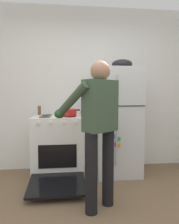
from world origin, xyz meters
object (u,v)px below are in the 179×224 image
at_px(refrigerator, 116,121).
at_px(mixing_bowl, 122,64).
at_px(pepper_mill, 39,110).
at_px(stove_range, 58,147).
at_px(person_cook, 97,121).
at_px(coffee_mug, 105,66).
at_px(red_pot, 68,112).

distance_m(refrigerator, mixing_bowl, 0.90).
relative_size(pepper_mill, mixing_bowl, 0.44).
height_order(stove_range, person_cook, person_cook).
relative_size(stove_range, mixing_bowl, 3.87).
height_order(refrigerator, pepper_mill, refrigerator).
bearing_deg(pepper_mill, person_cook, -58.10).
bearing_deg(stove_range, coffee_mug, 5.27).
bearing_deg(pepper_mill, stove_range, -36.01).
bearing_deg(mixing_bowl, stove_range, -178.96).
xyz_separation_m(coffee_mug, pepper_mill, (-1.04, 0.15, -0.70)).
bearing_deg(pepper_mill, refrigerator, -9.36).
bearing_deg(coffee_mug, pepper_mill, 171.78).
height_order(stove_range, pepper_mill, pepper_mill).
bearing_deg(coffee_mug, stove_range, -174.73).
bearing_deg(refrigerator, pepper_mill, 170.64).
height_order(refrigerator, mixing_bowl, mixing_bowl).
xyz_separation_m(pepper_mill, mixing_bowl, (1.30, -0.20, 0.72)).
relative_size(refrigerator, pepper_mill, 11.70).
distance_m(stove_range, person_cook, 1.20).
height_order(person_cook, coffee_mug, coffee_mug).
distance_m(refrigerator, person_cook, 1.12).
bearing_deg(stove_range, red_pot, -11.30).
height_order(coffee_mug, pepper_mill, coffee_mug).
bearing_deg(red_pot, person_cook, -73.03).
distance_m(person_cook, red_pot, 1.00).
height_order(person_cook, pepper_mill, person_cook).
bearing_deg(refrigerator, red_pot, -176.24).
height_order(person_cook, red_pot, person_cook).
distance_m(pepper_mill, mixing_bowl, 1.50).
relative_size(person_cook, pepper_mill, 11.34).
xyz_separation_m(red_pot, mixing_bowl, (0.84, 0.05, 0.74)).
xyz_separation_m(red_pot, coffee_mug, (0.58, 0.10, 0.72)).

